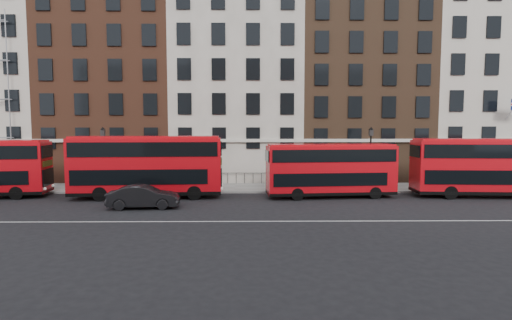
{
  "coord_description": "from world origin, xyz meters",
  "views": [
    {
      "loc": [
        1.39,
        -24.73,
        5.43
      ],
      "look_at": [
        1.77,
        5.0,
        3.0
      ],
      "focal_mm": 28.0,
      "sensor_mm": 36.0,
      "label": 1
    }
  ],
  "objects_px": {
    "bus_b": "(147,165)",
    "bus_c": "(330,169)",
    "bus_d": "(485,166)",
    "car_front": "(144,197)"
  },
  "relations": [
    {
      "from": "bus_d",
      "to": "bus_b",
      "type": "bearing_deg",
      "value": -176.58
    },
    {
      "from": "bus_b",
      "to": "bus_d",
      "type": "bearing_deg",
      "value": -3.87
    },
    {
      "from": "bus_d",
      "to": "car_front",
      "type": "bearing_deg",
      "value": -167.73
    },
    {
      "from": "bus_d",
      "to": "car_front",
      "type": "distance_m",
      "value": 25.8
    },
    {
      "from": "bus_c",
      "to": "bus_b",
      "type": "bearing_deg",
      "value": 174.84
    },
    {
      "from": "bus_b",
      "to": "bus_d",
      "type": "height_order",
      "value": "bus_b"
    },
    {
      "from": "bus_c",
      "to": "car_front",
      "type": "xyz_separation_m",
      "value": [
        -13.36,
        -3.96,
        -1.45
      ]
    },
    {
      "from": "bus_d",
      "to": "car_front",
      "type": "height_order",
      "value": "bus_d"
    },
    {
      "from": "bus_b",
      "to": "car_front",
      "type": "xyz_separation_m",
      "value": [
        0.78,
        -3.96,
        -1.78
      ]
    },
    {
      "from": "bus_b",
      "to": "bus_c",
      "type": "relative_size",
      "value": 1.14
    }
  ]
}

